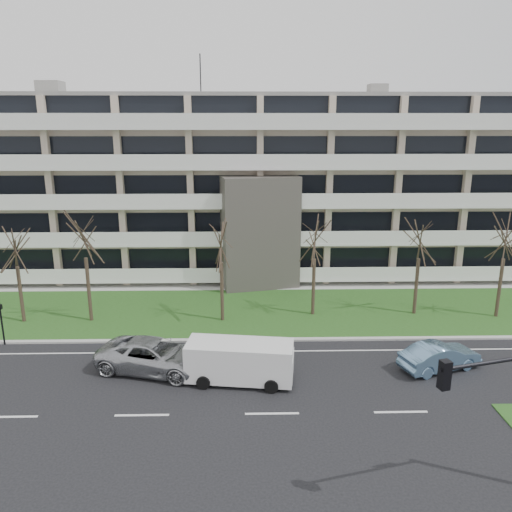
{
  "coord_description": "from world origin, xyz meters",
  "views": [
    {
      "loc": [
        -1.19,
        -20.35,
        13.01
      ],
      "look_at": [
        -0.52,
        10.0,
        4.88
      ],
      "focal_mm": 35.0,
      "sensor_mm": 36.0,
      "label": 1
    }
  ],
  "objects_px": {
    "blue_sedan": "(440,357)",
    "pedestrian_signal": "(1,318)",
    "white_van": "(241,359)",
    "silver_pickup": "(155,356)"
  },
  "relations": [
    {
      "from": "pedestrian_signal",
      "to": "white_van",
      "type": "bearing_deg",
      "value": -12.86
    },
    {
      "from": "white_van",
      "to": "blue_sedan",
      "type": "bearing_deg",
      "value": 13.24
    },
    {
      "from": "blue_sedan",
      "to": "pedestrian_signal",
      "type": "height_order",
      "value": "pedestrian_signal"
    },
    {
      "from": "silver_pickup",
      "to": "white_van",
      "type": "height_order",
      "value": "white_van"
    },
    {
      "from": "white_van",
      "to": "pedestrian_signal",
      "type": "xyz_separation_m",
      "value": [
        -14.4,
        4.74,
        0.45
      ]
    },
    {
      "from": "silver_pickup",
      "to": "pedestrian_signal",
      "type": "distance_m",
      "value": 10.36
    },
    {
      "from": "silver_pickup",
      "to": "pedestrian_signal",
      "type": "relative_size",
      "value": 2.29
    },
    {
      "from": "white_van",
      "to": "pedestrian_signal",
      "type": "distance_m",
      "value": 15.16
    },
    {
      "from": "pedestrian_signal",
      "to": "silver_pickup",
      "type": "bearing_deg",
      "value": -14.35
    },
    {
      "from": "blue_sedan",
      "to": "pedestrian_signal",
      "type": "distance_m",
      "value": 25.45
    }
  ]
}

